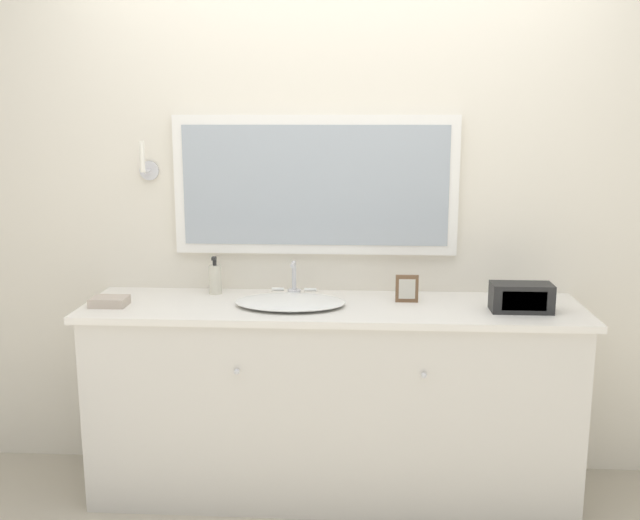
{
  "coord_description": "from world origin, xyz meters",
  "views": [
    {
      "loc": [
        0.12,
        -2.72,
        1.69
      ],
      "look_at": [
        -0.05,
        0.3,
        1.08
      ],
      "focal_mm": 40.0,
      "sensor_mm": 36.0,
      "label": 1
    }
  ],
  "objects_px": {
    "appliance_box": "(521,298)",
    "picture_frame": "(407,289)",
    "soap_bottle": "(215,279)",
    "sink_basin": "(290,301)"
  },
  "relations": [
    {
      "from": "sink_basin",
      "to": "soap_bottle",
      "type": "xyz_separation_m",
      "value": [
        -0.37,
        0.19,
        0.05
      ]
    },
    {
      "from": "sink_basin",
      "to": "appliance_box",
      "type": "xyz_separation_m",
      "value": [
        0.98,
        -0.04,
        0.04
      ]
    },
    {
      "from": "soap_bottle",
      "to": "appliance_box",
      "type": "bearing_deg",
      "value": -9.61
    },
    {
      "from": "sink_basin",
      "to": "picture_frame",
      "type": "height_order",
      "value": "sink_basin"
    },
    {
      "from": "appliance_box",
      "to": "picture_frame",
      "type": "xyz_separation_m",
      "value": [
        -0.47,
        0.13,
        0.0
      ]
    },
    {
      "from": "soap_bottle",
      "to": "sink_basin",
      "type": "bearing_deg",
      "value": -27.07
    },
    {
      "from": "sink_basin",
      "to": "soap_bottle",
      "type": "relative_size",
      "value": 2.72
    },
    {
      "from": "sink_basin",
      "to": "soap_bottle",
      "type": "bearing_deg",
      "value": 152.93
    },
    {
      "from": "soap_bottle",
      "to": "picture_frame",
      "type": "height_order",
      "value": "soap_bottle"
    },
    {
      "from": "soap_bottle",
      "to": "appliance_box",
      "type": "relative_size",
      "value": 0.69
    }
  ]
}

